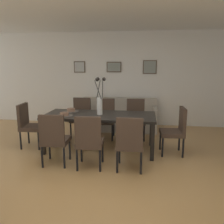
% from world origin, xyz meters
% --- Properties ---
extents(ground_plane, '(9.00, 9.00, 0.00)m').
position_xyz_m(ground_plane, '(0.00, 0.00, 0.00)').
color(ground_plane, tan).
extents(back_wall_panel, '(9.00, 0.10, 2.60)m').
position_xyz_m(back_wall_panel, '(0.00, 3.25, 1.30)').
color(back_wall_panel, white).
rests_on(back_wall_panel, ground).
extents(ceiling_panel, '(9.00, 7.20, 0.08)m').
position_xyz_m(ceiling_panel, '(0.00, 0.40, 2.64)').
color(ceiling_panel, white).
extents(dining_table, '(2.20, 0.93, 0.74)m').
position_xyz_m(dining_table, '(-0.12, 1.03, 0.67)').
color(dining_table, black).
rests_on(dining_table, ground).
extents(dining_chair_near_left, '(0.47, 0.47, 0.92)m').
position_xyz_m(dining_chair_near_left, '(-0.75, 0.18, 0.51)').
color(dining_chair_near_left, '#3D2D23').
rests_on(dining_chair_near_left, ground).
extents(dining_chair_near_right, '(0.45, 0.45, 0.92)m').
position_xyz_m(dining_chair_near_right, '(-0.76, 1.93, 0.51)').
color(dining_chair_near_right, '#3D2D23').
rests_on(dining_chair_near_right, ground).
extents(dining_chair_far_left, '(0.47, 0.47, 0.92)m').
position_xyz_m(dining_chair_far_left, '(-0.13, 0.14, 0.51)').
color(dining_chair_far_left, '#3D2D23').
rests_on(dining_chair_far_left, ground).
extents(dining_chair_far_right, '(0.46, 0.46, 0.92)m').
position_xyz_m(dining_chair_far_right, '(-0.15, 1.87, 0.51)').
color(dining_chair_far_right, '#3D2D23').
rests_on(dining_chair_far_right, ground).
extents(dining_chair_mid_left, '(0.45, 0.45, 0.92)m').
position_xyz_m(dining_chair_mid_left, '(0.54, 0.15, 0.51)').
color(dining_chair_mid_left, '#3D2D23').
rests_on(dining_chair_mid_left, ground).
extents(dining_chair_mid_right, '(0.47, 0.47, 0.92)m').
position_xyz_m(dining_chair_mid_right, '(0.56, 1.92, 0.51)').
color(dining_chair_mid_right, '#3D2D23').
rests_on(dining_chair_mid_right, ground).
extents(dining_chair_head_west, '(0.47, 0.47, 0.92)m').
position_xyz_m(dining_chair_head_west, '(-1.64, 1.01, 0.51)').
color(dining_chair_head_west, '#3D2D23').
rests_on(dining_chair_head_west, ground).
extents(dining_chair_head_east, '(0.46, 0.46, 0.92)m').
position_xyz_m(dining_chair_head_east, '(1.37, 1.02, 0.51)').
color(dining_chair_head_east, '#3D2D23').
rests_on(dining_chair_head_east, ground).
extents(centerpiece_vase, '(0.21, 0.23, 0.73)m').
position_xyz_m(centerpiece_vase, '(-0.12, 1.03, 1.02)').
color(centerpiece_vase, silver).
rests_on(centerpiece_vase, dining_table).
extents(placemat_near_left, '(0.32, 0.32, 0.01)m').
position_xyz_m(placemat_near_left, '(-0.78, 0.82, 0.74)').
color(placemat_near_left, '#4C4742').
rests_on(placemat_near_left, dining_table).
extents(bowl_near_left, '(0.17, 0.17, 0.07)m').
position_xyz_m(bowl_near_left, '(-0.78, 0.82, 0.78)').
color(bowl_near_left, brown).
rests_on(bowl_near_left, dining_table).
extents(placemat_near_right, '(0.32, 0.32, 0.01)m').
position_xyz_m(placemat_near_right, '(-0.78, 1.24, 0.74)').
color(placemat_near_right, '#4C4742').
rests_on(placemat_near_right, dining_table).
extents(bowl_near_right, '(0.17, 0.17, 0.07)m').
position_xyz_m(bowl_near_right, '(-0.78, 1.24, 0.78)').
color(bowl_near_right, brown).
rests_on(bowl_near_right, dining_table).
extents(sofa, '(2.04, 0.84, 0.80)m').
position_xyz_m(sofa, '(0.06, 2.70, 0.28)').
color(sofa, '#A89E8E').
rests_on(sofa, ground).
extents(framed_picture_left, '(0.33, 0.03, 0.32)m').
position_xyz_m(framed_picture_left, '(-1.11, 3.18, 1.64)').
color(framed_picture_left, '#473828').
extents(framed_picture_center, '(0.41, 0.03, 0.29)m').
position_xyz_m(framed_picture_center, '(-0.12, 3.18, 1.64)').
color(framed_picture_center, '#473828').
extents(framed_picture_right, '(0.38, 0.03, 0.37)m').
position_xyz_m(framed_picture_right, '(0.87, 3.18, 1.64)').
color(framed_picture_right, '#473828').
extents(potted_plant, '(0.36, 0.36, 0.67)m').
position_xyz_m(potted_plant, '(-1.37, 1.62, 0.37)').
color(potted_plant, silver).
rests_on(potted_plant, ground).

